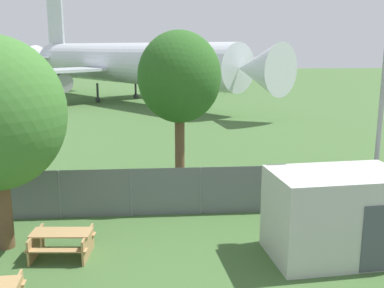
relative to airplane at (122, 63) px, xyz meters
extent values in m
cylinder|color=slate|center=(0.13, -35.44, -3.34)|extent=(0.07, 0.07, 1.78)
cylinder|color=slate|center=(2.68, -35.44, -3.34)|extent=(0.07, 0.07, 1.78)
cylinder|color=slate|center=(5.22, -35.44, -3.34)|extent=(0.07, 0.07, 1.78)
cylinder|color=slate|center=(7.77, -35.44, -3.34)|extent=(0.07, 0.07, 1.78)
cylinder|color=slate|center=(10.31, -35.44, -3.34)|extent=(0.07, 0.07, 1.78)
cube|color=slate|center=(5.22, -35.44, -3.34)|extent=(56.00, 0.01, 1.78)
cylinder|color=silver|center=(0.28, -0.34, 0.05)|extent=(24.17, 28.19, 4.36)
cone|color=silver|center=(12.06, -14.75, 0.05)|extent=(6.13, 6.13, 4.36)
cone|color=silver|center=(-11.85, 14.48, 0.05)|extent=(6.48, 6.70, 3.92)
cube|color=silver|center=(6.65, 6.99, -0.60)|extent=(15.02, 11.61, 0.30)
cylinder|color=#939399|center=(4.68, 5.89, -1.73)|extent=(4.00, 4.28, 1.96)
cube|color=silver|center=(-8.17, -5.13, -0.60)|extent=(13.41, 13.98, 0.30)
cylinder|color=#939399|center=(-6.70, -3.42, -1.73)|extent=(4.00, 4.28, 1.96)
cube|color=silver|center=(-9.43, 11.53, 5.50)|extent=(2.67, 3.19, 6.54)
cube|color=silver|center=(-9.29, 11.36, 0.49)|extent=(9.63, 8.77, 0.20)
cylinder|color=#2D2D33|center=(7.04, -8.61, -3.18)|extent=(0.24, 0.24, 2.11)
cylinder|color=#2D2D33|center=(7.04, -8.61, -3.95)|extent=(0.59, 0.62, 0.56)
cylinder|color=#2D2D33|center=(1.26, 2.58, -3.18)|extent=(0.24, 0.24, 2.11)
cylinder|color=#2D2D33|center=(1.26, 2.58, -3.95)|extent=(0.59, 0.62, 0.56)
cylinder|color=#2D2D33|center=(-2.78, -0.73, -3.18)|extent=(0.24, 0.24, 2.11)
cylinder|color=#2D2D33|center=(-2.78, -0.73, -3.95)|extent=(0.59, 0.62, 0.56)
cube|color=silver|center=(8.83, -39.16, -2.95)|extent=(4.02, 2.67, 2.56)
cube|color=#4C515B|center=(9.50, -40.28, -3.23)|extent=(0.84, 0.10, 1.90)
cube|color=tan|center=(0.79, -38.54, -3.49)|extent=(1.79, 0.90, 0.04)
cube|color=tan|center=(0.84, -37.98, -3.79)|extent=(1.75, 0.42, 0.04)
cube|color=tan|center=(0.75, -39.10, -3.79)|extent=(1.75, 0.42, 0.04)
cube|color=tan|center=(1.56, -38.60, -3.86)|extent=(0.17, 1.40, 0.74)
cube|color=tan|center=(0.03, -38.48, -3.86)|extent=(0.17, 1.40, 0.74)
cylinder|color=brown|center=(4.57, -33.45, -2.47)|extent=(0.39, 0.39, 3.53)
ellipsoid|color=#2D6023|center=(4.57, -33.45, 0.69)|extent=(3.28, 3.28, 3.60)
cylinder|color=brown|center=(-1.04, -37.80, -3.02)|extent=(0.49, 0.49, 2.43)
cylinder|color=#99999E|center=(10.98, -37.09, 0.24)|extent=(0.16, 0.16, 8.95)
camera|label=1|loc=(3.64, -51.12, 1.85)|focal=42.00mm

